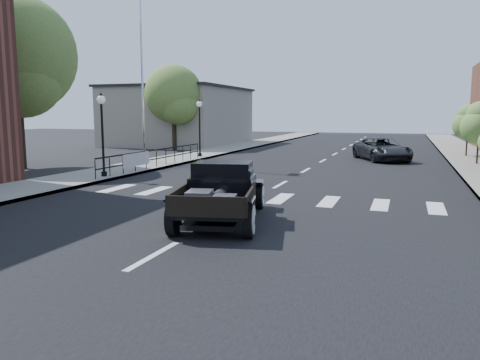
% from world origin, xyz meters
% --- Properties ---
extents(ground, '(120.00, 120.00, 0.00)m').
position_xyz_m(ground, '(0.00, 0.00, 0.00)').
color(ground, black).
rests_on(ground, ground).
extents(road, '(14.00, 80.00, 0.02)m').
position_xyz_m(road, '(0.00, 15.00, 0.01)').
color(road, black).
rests_on(road, ground).
extents(road_markings, '(12.00, 60.00, 0.06)m').
position_xyz_m(road_markings, '(0.00, 10.00, 0.00)').
color(road_markings, silver).
rests_on(road_markings, ground).
extents(sidewalk_left, '(3.00, 80.00, 0.15)m').
position_xyz_m(sidewalk_left, '(-8.50, 15.00, 0.07)').
color(sidewalk_left, gray).
rests_on(sidewalk_left, ground).
extents(low_building_left, '(10.00, 12.00, 5.00)m').
position_xyz_m(low_building_left, '(-15.00, 28.00, 2.50)').
color(low_building_left, gray).
rests_on(low_building_left, ground).
extents(railing, '(0.08, 10.00, 1.00)m').
position_xyz_m(railing, '(-7.30, 10.00, 0.65)').
color(railing, black).
rests_on(railing, sidewalk_left).
extents(banner, '(0.04, 2.20, 0.60)m').
position_xyz_m(banner, '(-7.22, 8.00, 0.45)').
color(banner, silver).
rests_on(banner, sidewalk_left).
extents(lamp_post_b, '(0.36, 0.36, 3.57)m').
position_xyz_m(lamp_post_b, '(-7.60, 6.00, 1.93)').
color(lamp_post_b, black).
rests_on(lamp_post_b, sidewalk_left).
extents(lamp_post_c, '(0.36, 0.36, 3.57)m').
position_xyz_m(lamp_post_c, '(-7.60, 16.00, 1.93)').
color(lamp_post_c, black).
rests_on(lamp_post_c, sidewalk_left).
extents(flagpole, '(0.12, 0.12, 11.34)m').
position_xyz_m(flagpole, '(-9.20, 12.00, 5.82)').
color(flagpole, silver).
rests_on(flagpole, sidewalk_left).
extents(big_tree_near, '(5.95, 5.95, 8.74)m').
position_xyz_m(big_tree_near, '(-14.00, 8.00, 4.37)').
color(big_tree_near, '#557030').
rests_on(big_tree_near, ground).
extents(big_tree_far, '(4.47, 4.47, 6.57)m').
position_xyz_m(big_tree_far, '(-12.50, 22.00, 3.28)').
color(big_tree_far, '#557030').
rests_on(big_tree_far, ground).
extents(small_tree_d, '(1.92, 1.92, 3.20)m').
position_xyz_m(small_tree_d, '(8.30, 16.97, 1.75)').
color(small_tree_d, '#577C39').
rests_on(small_tree_d, sidewalk_right).
extents(small_tree_e, '(1.89, 1.89, 3.15)m').
position_xyz_m(small_tree_e, '(8.30, 21.93, 1.72)').
color(small_tree_e, '#577C39').
rests_on(small_tree_e, sidewalk_right).
extents(hotrod_pickup, '(3.10, 4.98, 1.60)m').
position_xyz_m(hotrod_pickup, '(0.15, 0.34, 0.80)').
color(hotrod_pickup, black).
rests_on(hotrod_pickup, ground).
extents(second_car, '(4.09, 5.38, 1.36)m').
position_xyz_m(second_car, '(3.31, 18.48, 0.68)').
color(second_car, black).
rests_on(second_car, ground).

